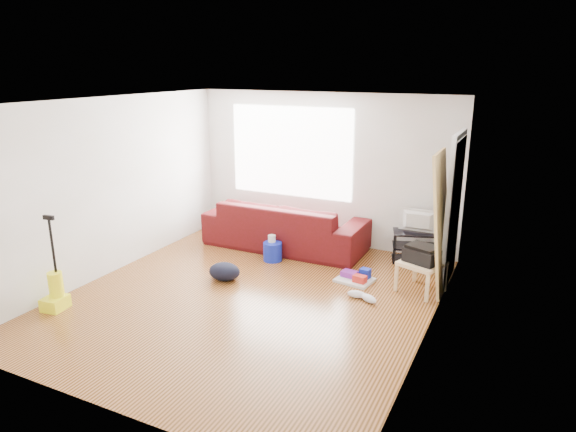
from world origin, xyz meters
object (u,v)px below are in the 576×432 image
at_px(side_table, 422,267).
at_px(sofa, 285,247).
at_px(bucket, 273,260).
at_px(cleaning_tray, 356,278).
at_px(vacuum, 55,292).
at_px(tv_stand, 416,246).
at_px(backpack, 225,280).

bearing_deg(side_table, sofa, 162.18).
xyz_separation_m(bucket, cleaning_tray, (1.42, -0.20, 0.05)).
distance_m(side_table, vacuum, 4.67).
bearing_deg(bucket, vacuum, -122.27).
relative_size(tv_stand, side_table, 1.21).
xyz_separation_m(side_table, cleaning_tray, (-0.87, -0.07, -0.30)).
height_order(tv_stand, side_table, tv_stand).
bearing_deg(tv_stand, side_table, -91.30).
bearing_deg(bucket, tv_stand, 24.45).
bearing_deg(sofa, backpack, 83.90).
height_order(backpack, vacuum, vacuum).
height_order(sofa, tv_stand, tv_stand).
relative_size(side_table, bucket, 2.23).
bearing_deg(vacuum, side_table, 24.00).
height_order(bucket, backpack, bucket).
bearing_deg(sofa, vacuum, 64.38).
bearing_deg(vacuum, sofa, 56.15).
xyz_separation_m(side_table, vacuum, (-3.95, -2.49, -0.13)).
height_order(sofa, bucket, sofa).
bearing_deg(backpack, cleaning_tray, 19.86).
distance_m(side_table, cleaning_tray, 0.93).
relative_size(sofa, bucket, 9.08).
xyz_separation_m(side_table, bucket, (-2.29, 0.13, -0.35)).
relative_size(tv_stand, bucket, 2.70).
xyz_separation_m(sofa, bucket, (0.09, -0.64, 0.00)).
bearing_deg(side_table, tv_stand, 106.13).
relative_size(cleaning_tray, vacuum, 0.45).
xyz_separation_m(tv_stand, bucket, (-1.99, -0.91, -0.25)).
xyz_separation_m(sofa, vacuum, (-1.56, -3.26, 0.22)).
bearing_deg(cleaning_tray, sofa, 150.97).
relative_size(tv_stand, backpack, 1.74).
relative_size(bucket, vacuum, 0.24).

